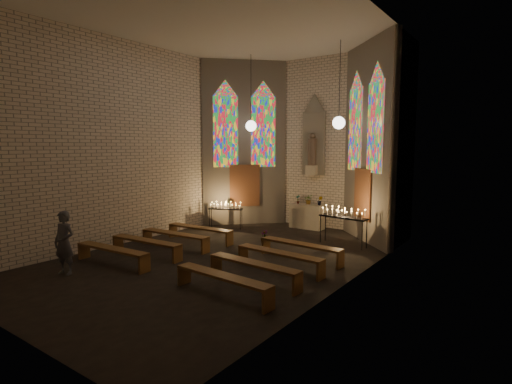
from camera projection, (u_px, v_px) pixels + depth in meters
floor at (222, 258)px, 12.17m from camera, size 12.00×12.00×0.00m
room at (281, 137)px, 14.46m from camera, size 8.22×12.43×7.00m
altar at (307, 216)px, 16.51m from camera, size 1.40×0.60×1.00m
flower_vase_left at (298, 199)px, 16.63m from camera, size 0.21×0.17×0.36m
flower_vase_center at (309, 199)px, 16.48m from camera, size 0.44×0.42×0.39m
flower_vase_right at (320, 201)px, 16.14m from camera, size 0.26×0.23×0.38m
aisle_flower_pot at (264, 237)px, 13.89m from camera, size 0.33×0.33×0.48m
votive_stand_left at (226, 207)px, 16.47m from camera, size 1.43×0.87×1.04m
votive_stand_right at (343, 215)px, 13.59m from camera, size 1.74×0.59×1.25m
pew_left_0 at (200, 230)px, 14.29m from camera, size 2.70×0.54×0.52m
pew_right_0 at (301, 246)px, 11.90m from camera, size 2.70×0.54×0.52m
pew_left_1 at (175, 236)px, 13.32m from camera, size 2.70×0.54×0.52m
pew_right_1 at (279, 255)px, 10.93m from camera, size 2.70×0.54×0.52m
pew_left_2 at (146, 243)px, 12.35m from camera, size 2.70×0.54×0.52m
pew_right_2 at (254, 266)px, 9.97m from camera, size 2.70×0.54×0.52m
pew_left_3 at (112, 251)px, 11.38m from camera, size 2.70×0.54×0.52m
pew_right_3 at (223, 279)px, 9.00m from camera, size 2.70×0.54×0.52m
visitor at (64, 243)px, 10.55m from camera, size 0.70×0.54×1.70m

